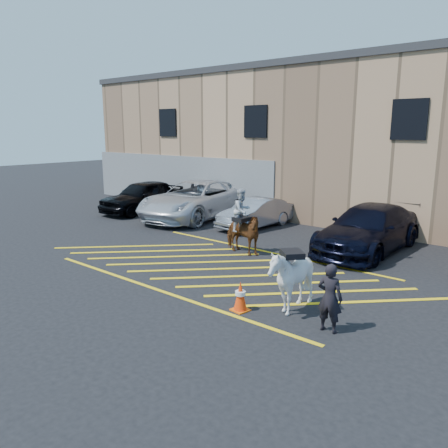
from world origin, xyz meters
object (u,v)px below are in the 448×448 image
Objects in this scene: handler at (330,298)px; car_white_pickup at (196,200)px; car_black_suv at (143,196)px; car_blue_suv at (369,229)px; mounted_bay at (242,228)px; traffic_cone at (240,296)px; saddled_white at (291,279)px; car_silver_sedan at (255,213)px.

car_white_pickup is at bearing -38.05° from handler.
car_blue_suv is at bearing -0.78° from car_black_suv.
mounted_bay is 3.12× the size of traffic_cone.
mounted_bay is (-3.23, -3.17, 0.12)m from car_blue_suv.
saddled_white is (12.67, -6.18, -0.02)m from car_black_suv.
car_white_pickup reaches higher than car_silver_sedan.
saddled_white is at bearing -27.57° from car_black_suv.
saddled_white is 1.27m from traffic_cone.
car_blue_suv reaches higher than saddled_white.
car_silver_sedan is 5.33m from car_blue_suv.
car_white_pickup is 8.77m from car_blue_suv.
car_white_pickup is at bearing -173.37° from car_silver_sedan.
car_silver_sedan is 5.31× the size of traffic_cone.
car_blue_suv is (5.30, -0.54, 0.16)m from car_silver_sedan.
car_blue_suv is at bearing -1.45° from car_silver_sedan.
car_blue_suv is 7.09m from traffic_cone.
traffic_cone is (2.95, -3.90, -0.56)m from mounted_bay.
saddled_white reaches higher than car_silver_sedan.
mounted_bay reaches higher than car_white_pickup.
car_black_suv reaches higher than car_blue_suv.
handler is (13.85, -6.57, -0.06)m from car_black_suv.
handler is at bearing -35.12° from mounted_bay.
car_black_suv is at bearing -29.50° from handler.
traffic_cone is (5.02, -7.61, -0.27)m from car_silver_sedan.
car_black_suv is 6.75m from car_silver_sedan.
car_silver_sedan is at bearing 123.39° from traffic_cone.
car_white_pickup is at bearing 138.63° from traffic_cone.
saddled_white is at bearing 37.69° from traffic_cone.
mounted_bay is at bearing 127.04° from traffic_cone.
handler is at bearing -41.20° from car_silver_sedan.
car_white_pickup is 2.85× the size of mounted_bay.
traffic_cone is at bearing -142.31° from saddled_white.
car_black_suv is 2.49× the size of saddled_white.
handler is 0.66× the size of mounted_bay.
mounted_bay is at bearing -20.46° from car_black_suv.
car_white_pickup is at bearing 178.89° from car_blue_suv.
car_black_suv is 0.74× the size of car_white_pickup.
saddled_white is (-1.18, 0.39, 0.05)m from handler.
traffic_cone is at bearing -52.27° from car_silver_sedan.
car_blue_suv is 4.52m from mounted_bay.
traffic_cone is at bearing 5.03° from handler.
car_blue_suv is at bearing 87.73° from traffic_cone.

